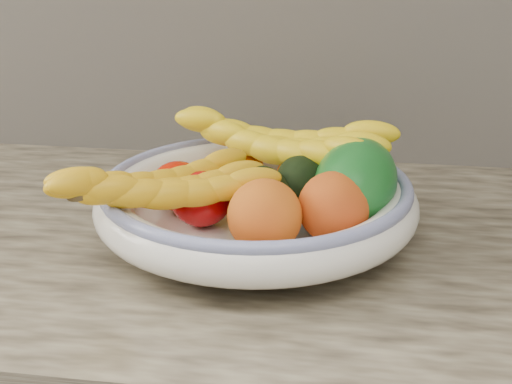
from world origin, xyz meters
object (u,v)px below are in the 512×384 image
object	(u,v)px
banana_bunch_front	(163,193)
green_mango	(355,184)
fruit_bowl	(256,201)
banana_bunch_back	(277,149)

from	to	relation	value
banana_bunch_front	green_mango	bearing A→B (deg)	-16.42
banana_bunch_front	fruit_bowl	bearing A→B (deg)	1.69
fruit_bowl	green_mango	size ratio (longest dim) A/B	2.60
green_mango	banana_bunch_back	bearing A→B (deg)	148.17
green_mango	banana_bunch_front	size ratio (longest dim) A/B	0.55
green_mango	fruit_bowl	bearing A→B (deg)	-171.54
fruit_bowl	banana_bunch_front	bearing A→B (deg)	-141.47
green_mango	banana_bunch_back	xyz separation A→B (m)	(-0.10, 0.08, 0.01)
banana_bunch_front	banana_bunch_back	bearing A→B (deg)	19.11
fruit_bowl	banana_bunch_front	distance (m)	0.12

